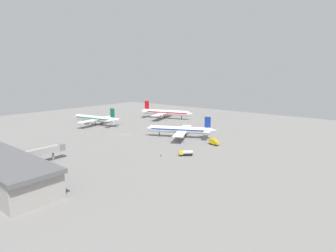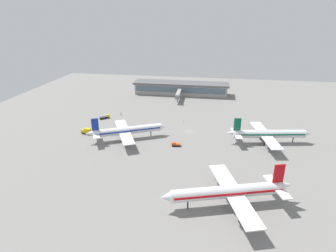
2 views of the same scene
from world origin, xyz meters
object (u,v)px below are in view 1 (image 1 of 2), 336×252
(safety_cone_near_gate, at_px, (112,140))
(pushback_tractor, at_px, (152,129))
(catering_truck, at_px, (214,142))
(airplane_distant, at_px, (165,112))
(ground_crew_worker, at_px, (161,154))
(airplane_at_gate, at_px, (96,119))
(airplane_taxiing, at_px, (181,130))
(fuel_truck, at_px, (186,153))

(safety_cone_near_gate, bearing_deg, pushback_tractor, 89.93)
(catering_truck, xyz_separation_m, safety_cone_near_gate, (-50.57, -27.40, -1.40))
(catering_truck, bearing_deg, airplane_distant, 156.68)
(ground_crew_worker, bearing_deg, airplane_at_gate, -155.18)
(airplane_at_gate, distance_m, pushback_tractor, 47.46)
(airplane_at_gate, distance_m, safety_cone_near_gate, 51.21)
(airplane_distant, height_order, safety_cone_near_gate, airplane_distant)
(airplane_at_gate, relative_size, catering_truck, 7.47)
(pushback_tractor, bearing_deg, airplane_distant, 114.15)
(airplane_taxiing, relative_size, pushback_tractor, 8.75)
(airplane_distant, relative_size, fuel_truck, 7.83)
(airplane_taxiing, height_order, catering_truck, airplane_taxiing)
(catering_truck, height_order, safety_cone_near_gate, catering_truck)
(ground_crew_worker, bearing_deg, safety_cone_near_gate, -144.93)
(airplane_at_gate, distance_m, airplane_taxiing, 72.87)
(airplane_taxiing, distance_m, pushback_tractor, 27.32)
(airplane_taxiing, xyz_separation_m, catering_truck, (23.83, -2.54, -3.05))
(airplane_taxiing, distance_m, airplane_distant, 70.20)
(airplane_at_gate, height_order, ground_crew_worker, airplane_at_gate)
(safety_cone_near_gate, bearing_deg, fuel_truck, 2.78)
(airplane_taxiing, relative_size, ground_crew_worker, 23.91)
(airplane_taxiing, bearing_deg, safety_cone_near_gate, 22.06)
(airplane_at_gate, xyz_separation_m, pushback_tractor, (45.79, 11.82, -3.89))
(airplane_distant, relative_size, ground_crew_worker, 27.60)
(airplane_at_gate, height_order, airplane_distant, airplane_distant)
(pushback_tractor, distance_m, safety_cone_near_gate, 34.37)
(pushback_tractor, bearing_deg, catering_truck, -13.39)
(catering_truck, bearing_deg, pushback_tractor, -177.40)
(ground_crew_worker, bearing_deg, pushback_tractor, 178.85)
(airplane_distant, bearing_deg, safety_cone_near_gate, -90.17)
(airplane_at_gate, height_order, pushback_tractor, airplane_at_gate)
(ground_crew_worker, bearing_deg, fuel_truck, 86.10)
(catering_truck, xyz_separation_m, pushback_tractor, (-50.52, 6.97, -0.73))
(airplane_at_gate, bearing_deg, safety_cone_near_gate, 143.59)
(airplane_distant, bearing_deg, fuel_truck, -62.99)
(airplane_distant, height_order, pushback_tractor, airplane_distant)
(fuel_truck, relative_size, safety_cone_near_gate, 9.82)
(pushback_tractor, bearing_deg, fuel_truck, -38.10)
(airplane_distant, bearing_deg, catering_truck, -51.56)
(ground_crew_worker, height_order, safety_cone_near_gate, ground_crew_worker)
(ground_crew_worker, relative_size, safety_cone_near_gate, 2.78)
(fuel_truck, distance_m, catering_truck, 24.97)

